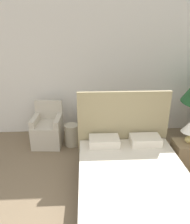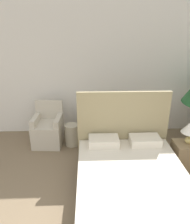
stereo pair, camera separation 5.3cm
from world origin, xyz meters
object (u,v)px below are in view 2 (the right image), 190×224
(nightstand, at_px, (185,156))
(side_table, at_px, (72,135))
(armchair_near_window_right, at_px, (96,130))
(armchair_near_window_left, at_px, (48,131))
(bed, at_px, (133,187))

(nightstand, relative_size, side_table, 1.09)
(armchair_near_window_right, xyz_separation_m, nightstand, (1.51, -0.95, -0.05))
(armchair_near_window_left, xyz_separation_m, side_table, (0.50, -0.07, -0.07))
(armchair_near_window_left, bearing_deg, side_table, -3.69)
(side_table, bearing_deg, bed, -60.38)
(armchair_near_window_left, bearing_deg, armchair_near_window_right, 3.85)
(bed, relative_size, side_table, 4.92)
(armchair_near_window_left, height_order, armchair_near_window_right, same)
(armchair_near_window_left, height_order, side_table, armchair_near_window_left)
(bed, bearing_deg, armchair_near_window_right, 104.40)
(nightstand, bearing_deg, armchair_near_window_right, 147.79)
(bed, xyz_separation_m, armchair_near_window_left, (-1.44, 1.72, 0.02))
(armchair_near_window_left, relative_size, side_table, 1.94)
(nightstand, distance_m, side_table, 2.19)
(armchair_near_window_right, distance_m, nightstand, 1.78)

